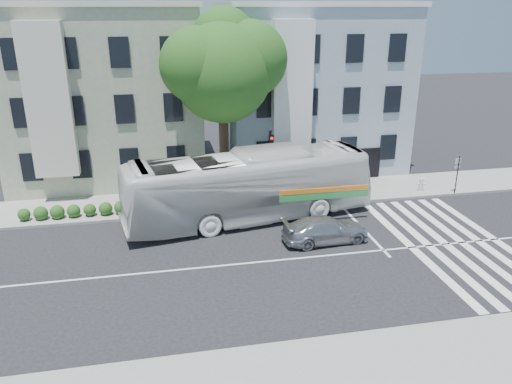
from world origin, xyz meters
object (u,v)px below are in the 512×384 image
object	(u,v)px
sedan	(326,230)
fire_hydrant	(421,184)
traffic_signal	(271,157)
bus	(249,186)

from	to	relation	value
sedan	fire_hydrant	size ratio (longest dim) A/B	5.19
fire_hydrant	traffic_signal	bearing A→B (deg)	177.68
bus	fire_hydrant	world-z (taller)	bus
sedan	traffic_signal	world-z (taller)	traffic_signal
sedan	fire_hydrant	distance (m)	9.74
sedan	fire_hydrant	bearing A→B (deg)	-60.46
sedan	traffic_signal	distance (m)	6.36
fire_hydrant	sedan	bearing A→B (deg)	-146.34
bus	fire_hydrant	xyz separation A→B (m)	(11.33, 1.86, -1.32)
sedan	fire_hydrant	world-z (taller)	sedan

